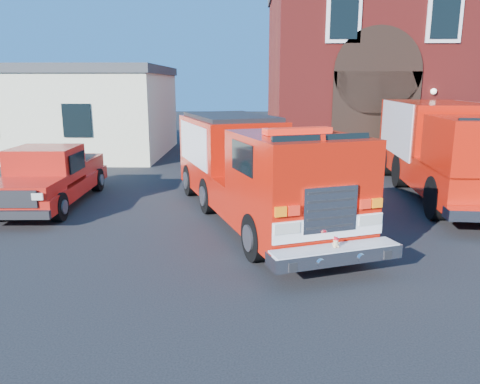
{
  "coord_description": "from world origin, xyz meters",
  "views": [
    {
      "loc": [
        0.12,
        -10.76,
        3.53
      ],
      "look_at": [
        0.0,
        -1.2,
        1.3
      ],
      "focal_mm": 35.0,
      "sensor_mm": 36.0,
      "label": 1
    }
  ],
  "objects_px": {
    "side_building": "(65,110)",
    "fire_engine": "(253,168)",
    "fire_station": "(420,69)",
    "secondary_truck": "(448,146)",
    "pickup_truck": "(51,177)"
  },
  "relations": [
    {
      "from": "pickup_truck",
      "to": "fire_engine",
      "type": "bearing_deg",
      "value": -13.26
    },
    {
      "from": "fire_station",
      "to": "pickup_truck",
      "type": "distance_m",
      "value": 18.81
    },
    {
      "from": "fire_station",
      "to": "secondary_truck",
      "type": "bearing_deg",
      "value": -103.93
    },
    {
      "from": "fire_station",
      "to": "side_building",
      "type": "bearing_deg",
      "value": -176.86
    },
    {
      "from": "side_building",
      "to": "fire_engine",
      "type": "height_order",
      "value": "side_building"
    },
    {
      "from": "secondary_truck",
      "to": "fire_engine",
      "type": "bearing_deg",
      "value": -154.99
    },
    {
      "from": "fire_engine",
      "to": "pickup_truck",
      "type": "relative_size",
      "value": 1.65
    },
    {
      "from": "fire_station",
      "to": "secondary_truck",
      "type": "relative_size",
      "value": 1.67
    },
    {
      "from": "side_building",
      "to": "secondary_truck",
      "type": "bearing_deg",
      "value": -29.53
    },
    {
      "from": "fire_station",
      "to": "pickup_truck",
      "type": "xyz_separation_m",
      "value": [
        -14.63,
        -11.31,
        -3.42
      ]
    },
    {
      "from": "fire_station",
      "to": "fire_engine",
      "type": "relative_size",
      "value": 1.71
    },
    {
      "from": "fire_station",
      "to": "secondary_truck",
      "type": "distance_m",
      "value": 10.45
    },
    {
      "from": "pickup_truck",
      "to": "secondary_truck",
      "type": "bearing_deg",
      "value": 7.06
    },
    {
      "from": "fire_station",
      "to": "secondary_truck",
      "type": "xyz_separation_m",
      "value": [
        -2.43,
        -9.8,
        -2.68
      ]
    },
    {
      "from": "fire_engine",
      "to": "secondary_truck",
      "type": "distance_m",
      "value": 6.89
    }
  ]
}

